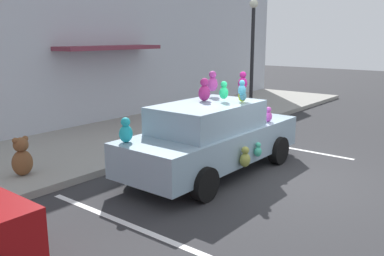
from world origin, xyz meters
name	(u,v)px	position (x,y,z in m)	size (l,w,h in m)	color
ground_plane	(279,178)	(0.00, 0.00, 0.00)	(60.00, 60.00, 0.00)	#2D2D30
sidewalk	(119,138)	(0.00, 5.00, 0.07)	(24.00, 4.00, 0.15)	gray
storefront_building	(67,26)	(0.01, 7.14, 3.19)	(24.00, 1.25, 6.40)	#B2B7C1
parking_stripe_front	(286,147)	(2.33, 1.00, 0.00)	(0.12, 3.60, 0.01)	silver
parking_stripe_rear	(122,222)	(-3.47, 1.00, 0.00)	(0.12, 3.60, 0.01)	silver
plush_covered_car	(212,136)	(-0.58, 1.32, 0.81)	(4.61, 1.97, 2.17)	#85A0B2
teddy_bear_on_sidewalk	(22,158)	(-3.47, 3.95, 0.52)	(0.42, 0.35, 0.80)	brown
street_lamp_post	(252,47)	(4.69, 3.50, 2.55)	(0.28, 0.28, 3.93)	black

